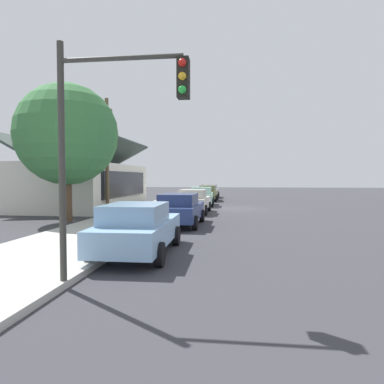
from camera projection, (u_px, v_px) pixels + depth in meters
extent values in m
plane|color=#38383D|center=(234.00, 209.00, 26.49)|extent=(120.00, 120.00, 0.00)
cube|color=#B2AFA8|center=(162.00, 207.00, 27.16)|extent=(60.00, 4.20, 0.16)
cube|color=#8CB7E0|center=(139.00, 232.00, 10.67)|extent=(4.81, 1.94, 0.70)
cube|color=#779CBE|center=(135.00, 213.00, 10.17)|extent=(2.32, 1.67, 0.56)
cylinder|color=black|center=(125.00, 235.00, 12.25)|extent=(0.66, 0.23, 0.66)
cylinder|color=black|center=(176.00, 236.00, 12.06)|extent=(0.66, 0.23, 0.66)
cylinder|color=black|center=(92.00, 253.00, 9.31)|extent=(0.66, 0.23, 0.66)
cylinder|color=black|center=(160.00, 254.00, 9.12)|extent=(0.66, 0.23, 0.66)
cube|color=navy|center=(180.00, 212.00, 17.08)|extent=(4.68, 1.94, 0.70)
cube|color=navy|center=(179.00, 200.00, 16.59)|extent=(2.26, 1.68, 0.56)
cylinder|color=black|center=(168.00, 215.00, 18.65)|extent=(0.66, 0.23, 0.66)
cylinder|color=black|center=(202.00, 216.00, 18.39)|extent=(0.66, 0.23, 0.66)
cylinder|color=black|center=(155.00, 222.00, 15.80)|extent=(0.66, 0.23, 0.66)
cylinder|color=black|center=(195.00, 223.00, 15.54)|extent=(0.66, 0.23, 0.66)
cube|color=silver|center=(194.00, 203.00, 23.12)|extent=(4.46, 1.93, 0.70)
cube|color=beige|center=(193.00, 194.00, 22.66)|extent=(2.15, 1.66, 0.56)
cylinder|color=black|center=(183.00, 206.00, 24.63)|extent=(0.66, 0.23, 0.66)
cylinder|color=black|center=(209.00, 207.00, 24.37)|extent=(0.66, 0.23, 0.66)
cylinder|color=black|center=(176.00, 210.00, 21.91)|extent=(0.66, 0.23, 0.66)
cylinder|color=black|center=(205.00, 210.00, 21.65)|extent=(0.66, 0.23, 0.66)
cube|color=#9ED1BC|center=(202.00, 198.00, 29.19)|extent=(4.86, 1.98, 0.70)
cube|color=#86B1A0|center=(202.00, 190.00, 28.69)|extent=(2.36, 1.66, 0.56)
cylinder|color=black|center=(193.00, 201.00, 30.76)|extent=(0.67, 0.25, 0.66)
cylinder|color=black|center=(213.00, 201.00, 30.62)|extent=(0.67, 0.25, 0.66)
cylinder|color=black|center=(190.00, 203.00, 27.80)|extent=(0.67, 0.25, 0.66)
cylinder|color=black|center=(212.00, 203.00, 27.66)|extent=(0.67, 0.25, 0.66)
cube|color=olive|center=(208.00, 194.00, 35.39)|extent=(4.69, 1.75, 0.70)
cube|color=#61683C|center=(208.00, 188.00, 34.90)|extent=(2.26, 1.52, 0.56)
cylinder|color=black|center=(202.00, 197.00, 36.95)|extent=(0.66, 0.23, 0.66)
cylinder|color=black|center=(217.00, 197.00, 36.72)|extent=(0.66, 0.23, 0.66)
cylinder|color=black|center=(198.00, 198.00, 34.08)|extent=(0.66, 0.23, 0.66)
cylinder|color=black|center=(216.00, 198.00, 33.85)|extent=(0.66, 0.23, 0.66)
cube|color=silver|center=(210.00, 192.00, 41.29)|extent=(4.41, 1.96, 0.70)
cube|color=#A0A2A6|center=(209.00, 187.00, 40.83)|extent=(2.13, 1.69, 0.56)
cylinder|color=black|center=(203.00, 194.00, 42.77)|extent=(0.66, 0.23, 0.66)
cylinder|color=black|center=(218.00, 194.00, 42.51)|extent=(0.66, 0.23, 0.66)
cylinder|color=black|center=(201.00, 195.00, 40.10)|extent=(0.66, 0.23, 0.66)
cylinder|color=black|center=(217.00, 195.00, 39.83)|extent=(0.66, 0.23, 0.66)
cube|color=silver|center=(83.00, 186.00, 27.50)|extent=(12.59, 7.09, 3.40)
cube|color=black|center=(126.00, 184.00, 27.05)|extent=(10.07, 0.08, 1.91)
cube|color=#3F4C47|center=(104.00, 153.00, 27.17)|extent=(13.19, 3.84, 2.14)
cube|color=#3F4C47|center=(61.00, 153.00, 27.61)|extent=(13.19, 3.84, 2.14)
cylinder|color=brown|center=(68.00, 192.00, 18.45)|extent=(0.44, 0.44, 3.19)
sphere|color=#38753D|center=(67.00, 134.00, 18.33)|extent=(5.37, 5.37, 5.37)
cylinder|color=#383833|center=(62.00, 166.00, 7.29)|extent=(0.14, 0.14, 5.20)
cylinder|color=#383833|center=(120.00, 58.00, 7.04)|extent=(0.10, 2.60, 0.10)
cube|color=black|center=(183.00, 78.00, 6.90)|extent=(0.28, 0.24, 0.80)
sphere|color=red|center=(182.00, 63.00, 6.74)|extent=(0.16, 0.16, 0.16)
sphere|color=yellow|center=(182.00, 76.00, 6.75)|extent=(0.16, 0.16, 0.16)
sphere|color=green|center=(182.00, 89.00, 6.76)|extent=(0.16, 0.16, 0.16)
cylinder|color=brown|center=(107.00, 156.00, 22.40)|extent=(0.24, 0.24, 7.50)
cube|color=brown|center=(107.00, 108.00, 22.27)|extent=(1.80, 0.12, 0.12)
cylinder|color=red|center=(194.00, 196.00, 36.45)|extent=(0.22, 0.22, 0.55)
sphere|color=red|center=(194.00, 193.00, 36.43)|extent=(0.18, 0.18, 0.18)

